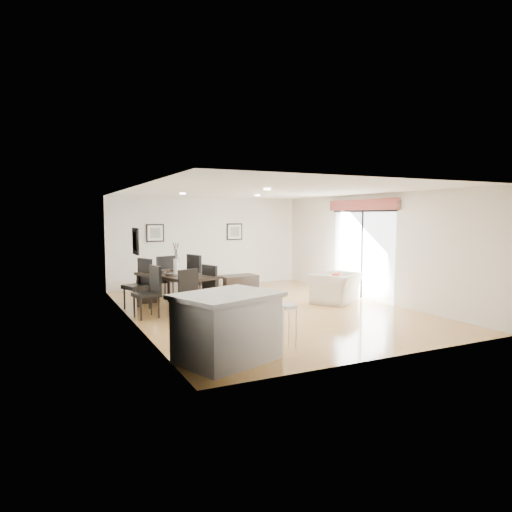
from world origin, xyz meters
name	(u,v)px	position (x,y,z in m)	size (l,w,h in m)	color
ground	(266,309)	(0.00, 0.00, 0.00)	(8.00, 8.00, 0.00)	tan
wall_back	(207,242)	(0.00, 4.00, 1.35)	(6.00, 0.04, 2.70)	silver
wall_front	(389,269)	(0.00, -4.00, 1.35)	(6.00, 0.04, 2.70)	silver
wall_left	(132,256)	(-3.00, 0.00, 1.35)	(0.04, 8.00, 2.70)	silver
wall_right	(371,247)	(3.00, 0.00, 1.35)	(0.04, 8.00, 2.70)	silver
ceiling	(267,191)	(0.00, 0.00, 2.70)	(6.00, 8.00, 0.02)	white
sofa	(182,283)	(-1.16, 2.82, 0.31)	(2.16, 0.84, 0.63)	gray
armchair	(337,288)	(1.93, -0.04, 0.37)	(1.14, 1.00, 0.74)	beige
courtyard_plant_a	(453,282)	(5.74, -0.25, 0.29)	(0.53, 0.46, 0.59)	#375223
courtyard_plant_b	(408,273)	(5.90, 1.63, 0.33)	(0.36, 0.36, 0.65)	#375223
dining_table	(176,278)	(-1.88, 0.83, 0.74)	(1.60, 2.20, 0.83)	black
dining_chair_wnear	(150,289)	(-2.58, 0.35, 0.61)	(0.57, 0.57, 1.09)	black
dining_chair_wfar	(140,281)	(-2.58, 1.36, 0.65)	(0.67, 0.67, 1.16)	black
dining_chair_enear	(214,285)	(-1.17, 0.30, 0.59)	(0.60, 0.60, 1.06)	black
dining_chair_efar	(199,276)	(-1.19, 1.30, 0.68)	(0.67, 0.67, 1.22)	black
dining_chair_head	(192,293)	(-1.91, -0.41, 0.59)	(0.61, 0.61, 1.06)	black
dining_chair_foot	(164,276)	(-1.85, 2.05, 0.64)	(0.63, 0.63, 1.15)	black
vase	(176,262)	(-1.88, 0.83, 1.10)	(0.88, 1.37, 0.72)	white
coffee_table	(238,283)	(0.52, 2.84, 0.21)	(1.07, 0.64, 0.43)	black
side_table	(147,292)	(-2.29, 2.07, 0.27)	(0.40, 0.40, 0.53)	black
table_lamp	(146,270)	(-2.29, 2.07, 0.79)	(0.21, 0.21, 0.40)	white
cushion	(336,280)	(1.82, -0.14, 0.59)	(0.33, 0.10, 0.33)	#AA2515
kitchen_island	(227,327)	(-2.23, -3.08, 0.51)	(1.73, 1.53, 1.01)	silver
bar_stool	(286,311)	(-1.23, -3.08, 0.65)	(0.35, 0.35, 0.76)	white
framed_print_back_left	(155,233)	(-1.60, 3.97, 1.65)	(0.52, 0.04, 0.52)	black
framed_print_back_right	(235,232)	(0.90, 3.97, 1.65)	(0.52, 0.04, 0.52)	black
framed_print_left_wall	(136,241)	(-2.97, -0.20, 1.65)	(0.04, 0.52, 0.52)	black
sliding_door	(362,234)	(2.96, 0.30, 1.66)	(0.12, 2.70, 2.57)	white
courtyard	(434,256)	(6.16, 0.87, 0.92)	(6.00, 6.00, 2.00)	gray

